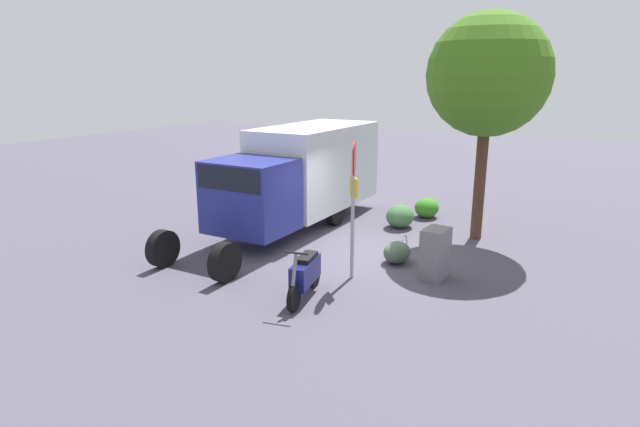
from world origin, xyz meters
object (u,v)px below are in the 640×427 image
object	(u,v)px
motorcycle	(305,274)
street_tree	(488,76)
box_truck_near	(300,173)
stop_sign	(354,188)
bike_rack_hoop	(403,250)
utility_cabinet	(435,253)

from	to	relation	value
motorcycle	street_tree	world-z (taller)	street_tree
box_truck_near	stop_sign	xyz separation A→B (m)	(3.12, 3.30, 0.45)
stop_sign	street_tree	bearing A→B (deg)	158.56
box_truck_near	stop_sign	size ratio (longest dim) A/B	2.70
box_truck_near	bike_rack_hoop	xyz separation A→B (m)	(0.71, 3.63, -1.63)
street_tree	stop_sign	bearing A→B (deg)	-21.44
bike_rack_hoop	street_tree	bearing A→B (deg)	144.91
utility_cabinet	stop_sign	bearing A→B (deg)	-59.79
motorcycle	stop_sign	world-z (taller)	stop_sign
stop_sign	utility_cabinet	world-z (taller)	stop_sign
motorcycle	bike_rack_hoop	size ratio (longest dim) A/B	2.11
street_tree	box_truck_near	bearing A→B (deg)	-75.67
bike_rack_hoop	box_truck_near	bearing A→B (deg)	-101.10
motorcycle	street_tree	size ratio (longest dim) A/B	0.29
street_tree	bike_rack_hoop	xyz separation A→B (m)	(2.00, -1.40, -4.44)
street_tree	utility_cabinet	xyz separation A→B (m)	(3.46, -0.12, -3.87)
stop_sign	bike_rack_hoop	world-z (taller)	stop_sign
box_truck_near	bike_rack_hoop	world-z (taller)	box_truck_near
motorcycle	bike_rack_hoop	world-z (taller)	motorcycle
box_truck_near	stop_sign	world-z (taller)	stop_sign
box_truck_near	motorcycle	distance (m)	5.55
box_truck_near	motorcycle	world-z (taller)	box_truck_near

